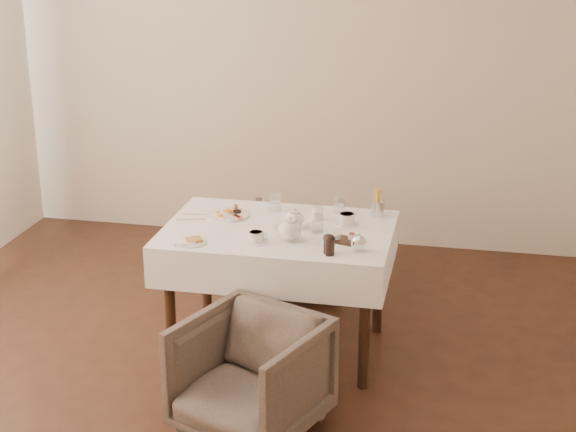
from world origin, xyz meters
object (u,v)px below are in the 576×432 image
(armchair_far, at_px, (299,249))
(teapot_centre, at_px, (294,218))
(breakfast_plate, at_px, (228,214))
(armchair_near, at_px, (250,376))
(table, at_px, (278,248))

(armchair_far, xyz_separation_m, teapot_centre, (0.14, -0.84, 0.53))
(breakfast_plate, xyz_separation_m, teapot_centre, (0.42, -0.13, 0.05))
(armchair_near, distance_m, breakfast_plate, 1.17)
(armchair_near, height_order, breakfast_plate, breakfast_plate)
(breakfast_plate, bearing_deg, table, -12.99)
(armchair_near, bearing_deg, armchair_far, 115.41)
(armchair_near, relative_size, armchair_far, 1.02)
(armchair_near, xyz_separation_m, breakfast_plate, (-0.38, 1.00, 0.47))
(breakfast_plate, bearing_deg, teapot_centre, -5.96)
(armchair_far, bearing_deg, breakfast_plate, 58.14)
(armchair_near, distance_m, armchair_far, 1.71)
(armchair_near, height_order, armchair_far, armchair_near)
(armchair_far, height_order, teapot_centre, teapot_centre)
(armchair_far, xyz_separation_m, breakfast_plate, (-0.29, -0.71, 0.48))
(breakfast_plate, height_order, teapot_centre, teapot_centre)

